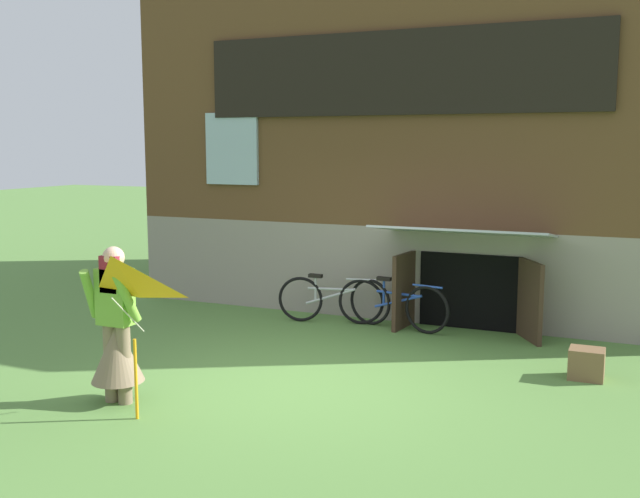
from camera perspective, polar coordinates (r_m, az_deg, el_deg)
The scene contains 7 objects.
ground_plane at distance 8.18m, azimuth -1.05°, elevation -10.06°, with size 60.00×60.00×0.00m, color #56843D.
log_house at distance 12.86m, azimuth 9.03°, elevation 7.89°, with size 8.55×5.88×5.06m.
person at distance 7.61m, azimuth -15.39°, elevation -6.61°, with size 0.61×0.52×1.57m.
kite at distance 6.89m, azimuth -15.65°, elevation -3.34°, with size 0.75×0.75×1.48m.
bicycle_blue at distance 10.34m, azimuth 5.99°, elevation -4.27°, with size 1.53×0.36×0.71m.
bicycle_silver at distance 10.64m, azimuth 0.81°, elevation -3.89°, with size 1.52×0.37×0.70m.
wooden_crate at distance 8.69m, azimuth 19.80°, elevation -8.30°, with size 0.37×0.31×0.34m, color brown.
Camera 1 is at (3.24, -7.07, 2.54)m, focal length 41.63 mm.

